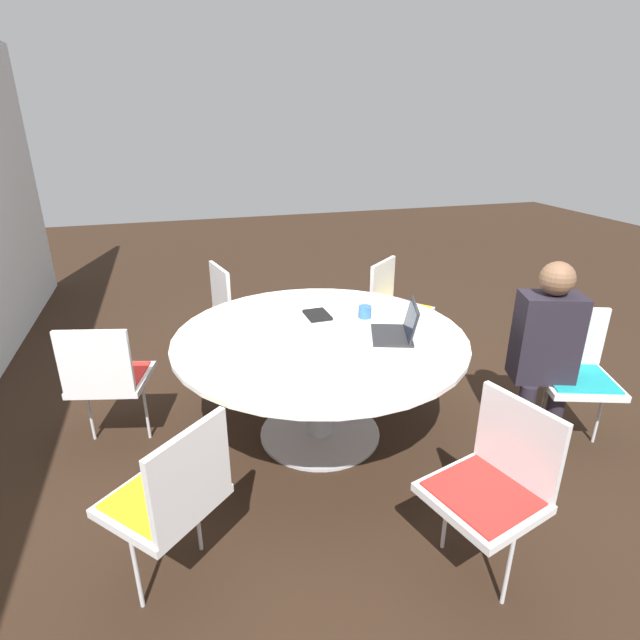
{
  "coord_description": "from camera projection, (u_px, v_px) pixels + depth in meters",
  "views": [
    {
      "loc": [
        -2.7,
        0.8,
        1.97
      ],
      "look_at": [
        0.0,
        0.0,
        0.83
      ],
      "focal_mm": 28.0,
      "sensor_mm": 36.0,
      "label": 1
    }
  ],
  "objects": [
    {
      "name": "conference_table",
      "position": [
        320.0,
        355.0,
        3.13
      ],
      "size": [
        1.81,
        1.81,
        0.73
      ],
      "color": "#B7B7BC",
      "rests_on": "ground_plane"
    },
    {
      "name": "coffee_cup",
      "position": [
        365.0,
        312.0,
        3.34
      ],
      "size": [
        0.09,
        0.09,
        0.08
      ],
      "color": "#33669E",
      "rests_on": "conference_table"
    },
    {
      "name": "chair_1",
      "position": [
        395.0,
        303.0,
        4.22
      ],
      "size": [
        0.61,
        0.61,
        0.86
      ],
      "rotation": [
        0.0,
        0.0,
        8.58
      ],
      "color": "silver",
      "rests_on": "ground_plane"
    },
    {
      "name": "spiral_notebook",
      "position": [
        317.0,
        315.0,
        3.37
      ],
      "size": [
        0.22,
        0.16,
        0.02
      ],
      "color": "black",
      "rests_on": "conference_table"
    },
    {
      "name": "person_0",
      "position": [
        546.0,
        343.0,
        3.01
      ],
      "size": [
        0.34,
        0.41,
        1.21
      ],
      "rotation": [
        0.0,
        0.0,
        7.52
      ],
      "color": "#231E28",
      "rests_on": "ground_plane"
    },
    {
      "name": "laptop",
      "position": [
        399.0,
        329.0,
        3.04
      ],
      "size": [
        0.39,
        0.35,
        0.21
      ],
      "rotation": [
        0.0,
        0.0,
        2.8
      ],
      "color": "#232326",
      "rests_on": "conference_table"
    },
    {
      "name": "chair_4",
      "position": [
        172.0,
        492.0,
        2.09
      ],
      "size": [
        0.61,
        0.61,
        0.86
      ],
      "rotation": [
        0.0,
        0.0,
        11.73
      ],
      "color": "silver",
      "rests_on": "ground_plane"
    },
    {
      "name": "chair_5",
      "position": [
        494.0,
        479.0,
        2.17
      ],
      "size": [
        0.54,
        0.52,
        0.86
      ],
      "rotation": [
        0.0,
        0.0,
        12.84
      ],
      "color": "silver",
      "rests_on": "ground_plane"
    },
    {
      "name": "chair_3",
      "position": [
        107.0,
        374.0,
        3.05
      ],
      "size": [
        0.52,
        0.53,
        0.86
      ],
      "rotation": [
        0.0,
        0.0,
        10.75
      ],
      "color": "silver",
      "rests_on": "ground_plane"
    },
    {
      "name": "ground_plane",
      "position": [
        320.0,
        433.0,
        3.36
      ],
      "size": [
        16.0,
        16.0,
        0.0
      ],
      "primitive_type": "plane",
      "color": "black"
    },
    {
      "name": "chair_2",
      "position": [
        236.0,
        304.0,
        4.19
      ],
      "size": [
        0.52,
        0.51,
        0.86
      ],
      "rotation": [
        0.0,
        0.0,
        9.65
      ],
      "color": "silver",
      "rests_on": "ground_plane"
    },
    {
      "name": "chair_0",
      "position": [
        575.0,
        366.0,
        3.15
      ],
      "size": [
        0.54,
        0.55,
        0.86
      ],
      "rotation": [
        0.0,
        0.0,
        7.52
      ],
      "color": "silver",
      "rests_on": "ground_plane"
    }
  ]
}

